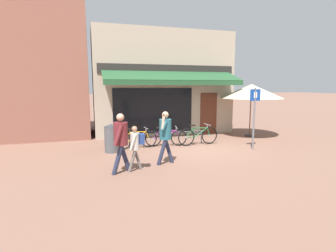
# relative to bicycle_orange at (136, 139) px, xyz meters

# --- Properties ---
(ground_plane) EXTENTS (160.00, 160.00, 0.00)m
(ground_plane) POSITION_rel_bicycle_orange_xyz_m (2.25, -0.62, -0.36)
(ground_plane) COLOR brown
(shop_front) EXTENTS (7.07, 4.44, 5.19)m
(shop_front) POSITION_rel_bicycle_orange_xyz_m (2.04, 3.73, 2.22)
(shop_front) COLOR tan
(shop_front) RESTS_ON ground_plane
(neighbour_building) EXTENTS (6.73, 4.00, 6.10)m
(neighbour_building) POSITION_rel_bicycle_orange_xyz_m (-5.06, 4.25, 2.69)
(neighbour_building) COLOR #8E5647
(neighbour_building) RESTS_ON ground_plane
(bike_rack_rail) EXTENTS (3.19, 0.04, 0.57)m
(bike_rack_rail) POSITION_rel_bicycle_orange_xyz_m (1.30, 0.12, 0.10)
(bike_rack_rail) COLOR #47494F
(bike_rack_rail) RESTS_ON ground_plane
(bicycle_orange) EXTENTS (1.72, 0.52, 0.81)m
(bicycle_orange) POSITION_rel_bicycle_orange_xyz_m (0.00, 0.00, 0.00)
(bicycle_orange) COLOR black
(bicycle_orange) RESTS_ON ground_plane
(bicycle_purple) EXTENTS (1.72, 0.52, 0.81)m
(bicycle_purple) POSITION_rel_bicycle_orange_xyz_m (1.25, 0.06, -0.01)
(bicycle_purple) COLOR black
(bicycle_purple) RESTS_ON ground_plane
(bicycle_green) EXTENTS (1.80, 0.52, 0.87)m
(bicycle_green) POSITION_rel_bicycle_orange_xyz_m (2.59, -0.12, 0.03)
(bicycle_green) COLOR black
(bicycle_green) RESTS_ON ground_plane
(pedestrian_adult) EXTENTS (0.63, 0.56, 1.68)m
(pedestrian_adult) POSITION_rel_bicycle_orange_xyz_m (0.54, -2.30, 0.65)
(pedestrian_adult) COLOR #282D47
(pedestrian_adult) RESTS_ON ground_plane
(pedestrian_child) EXTENTS (0.49, 0.42, 1.32)m
(pedestrian_child) POSITION_rel_bicycle_orange_xyz_m (-0.46, -2.72, 0.46)
(pedestrian_child) COLOR slate
(pedestrian_child) RESTS_ON ground_plane
(pedestrian_second_adult) EXTENTS (0.59, 0.64, 1.71)m
(pedestrian_second_adult) POSITION_rel_bicycle_orange_xyz_m (-0.89, -2.78, 0.66)
(pedestrian_second_adult) COLOR #282D47
(pedestrian_second_adult) RESTS_ON ground_plane
(litter_bin) EXTENTS (0.51, 0.51, 1.06)m
(litter_bin) POSITION_rel_bicycle_orange_xyz_m (-0.97, -0.32, 0.17)
(litter_bin) COLOR #515459
(litter_bin) RESTS_ON ground_plane
(parking_sign) EXTENTS (0.44, 0.07, 2.39)m
(parking_sign) POSITION_rel_bicycle_orange_xyz_m (4.34, -1.42, 1.10)
(parking_sign) COLOR slate
(parking_sign) RESTS_ON ground_plane
(cafe_parasol) EXTENTS (2.97, 2.97, 2.53)m
(cafe_parasol) POSITION_rel_bicycle_orange_xyz_m (5.79, 0.97, 1.83)
(cafe_parasol) COLOR #4C3D2D
(cafe_parasol) RESTS_ON ground_plane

